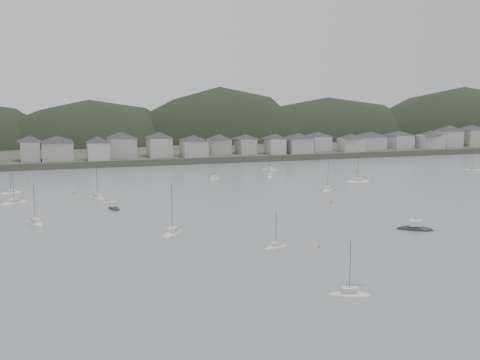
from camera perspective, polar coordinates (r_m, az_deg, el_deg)
name	(u,v)px	position (r m, az deg, el deg)	size (l,w,h in m)	color
ground	(354,259)	(126.46, 10.69, -7.34)	(900.00, 900.00, 0.00)	slate
far_shore_land	(137,142)	(407.15, -9.67, 3.60)	(900.00, 250.00, 3.00)	#383D2D
forested_ridge	(152,165)	(383.99, -8.35, 1.43)	(851.55, 103.94, 102.57)	black
waterfront_town	(268,142)	(310.98, 2.67, 3.62)	(451.48, 28.46, 12.92)	gray
moored_fleet	(225,204)	(184.18, -1.42, -2.23)	(240.21, 176.06, 13.48)	silver
motor_launch_near	(415,229)	(156.14, 16.20, -4.44)	(9.18, 7.70, 4.11)	black
motor_launch_far	(114,208)	(180.19, -11.82, -2.60)	(4.15, 7.39, 3.69)	black
mooring_buoys	(267,207)	(179.41, 2.53, -2.53)	(181.26, 151.32, 0.70)	#B8723D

